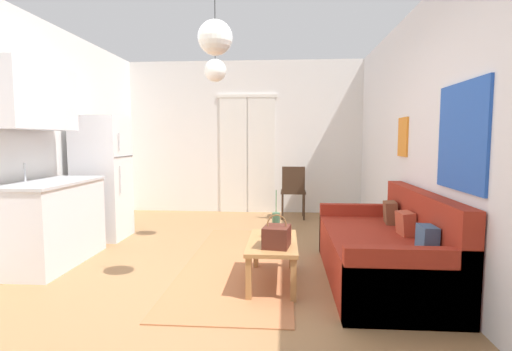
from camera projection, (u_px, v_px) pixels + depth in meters
ground_plane at (203, 292)px, 3.61m from camera, size 4.86×8.14×0.10m
wall_back at (245, 138)px, 7.27m from camera, size 4.46×0.13×2.77m
wall_right at (455, 135)px, 3.32m from camera, size 0.12×7.74×2.77m
area_rug at (240, 262)px, 4.31m from camera, size 1.13×2.99×0.01m
couch at (388, 252)px, 3.74m from camera, size 0.95×1.98×0.86m
coffee_table at (273, 247)px, 3.69m from camera, size 0.45×0.92×0.40m
bamboo_vase at (276, 225)px, 3.77m from camera, size 0.08×0.08×0.47m
handbag at (277, 236)px, 3.47m from camera, size 0.26×0.30×0.29m
refrigerator at (102, 178)px, 5.34m from camera, size 0.64×0.62×1.66m
kitchen_counter at (48, 189)px, 4.22m from camera, size 0.60×1.27×2.13m
accent_chair at (293, 189)px, 6.65m from camera, size 0.42×0.40×0.90m
pendant_lamp_near at (215, 38)px, 3.28m from camera, size 0.29×0.29×0.72m
pendant_lamp_far at (215, 70)px, 4.89m from camera, size 0.28×0.28×0.71m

